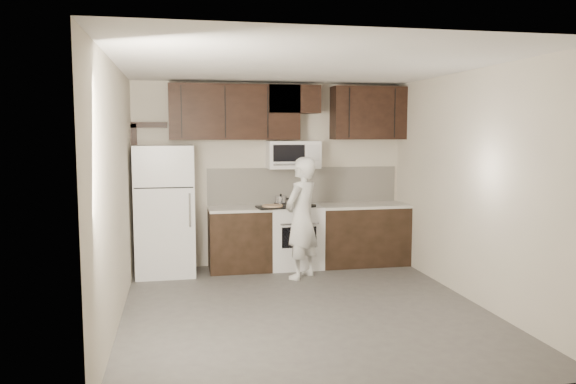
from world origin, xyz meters
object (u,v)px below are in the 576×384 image
object	(u,v)px
stove	(295,236)
person	(302,218)
microwave	(293,155)
refrigerator	(165,210)

from	to	relation	value
stove	person	xyz separation A→B (m)	(-0.04, -0.62, 0.36)
stove	microwave	distance (m)	1.20
refrigerator	person	world-z (taller)	refrigerator
microwave	refrigerator	bearing A→B (deg)	-174.85
refrigerator	microwave	bearing A→B (deg)	5.15
microwave	refrigerator	size ratio (longest dim) A/B	0.42
stove	refrigerator	distance (m)	1.90
stove	person	bearing A→B (deg)	-93.37
stove	person	distance (m)	0.72
person	refrigerator	bearing A→B (deg)	-61.14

